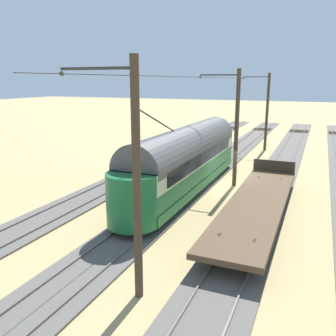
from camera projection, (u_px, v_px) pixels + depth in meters
ground_plane at (231, 187)px, 24.58m from camera, size 220.00×220.00×0.00m
track_adjacent_siding at (270, 190)px, 23.87m from camera, size 2.80×80.00×0.18m
track_third_siding at (197, 182)px, 25.83m from camera, size 2.80×80.00×0.18m
track_outer_siding at (134, 174)px, 27.78m from camera, size 2.80×80.00×0.18m
vintage_streetcar at (186, 158)px, 23.22m from camera, size 2.65×17.02×5.68m
flatcar_adjacent at (257, 202)px, 19.01m from camera, size 2.80×13.99×1.60m
catenary_pole_foreground at (266, 111)px, 36.91m from camera, size 2.87×0.28×7.93m
catenary_pole_mid_near at (236, 127)px, 24.10m from camera, size 2.87×0.28×7.93m
catenary_pole_mid_far at (135, 179)px, 11.29m from camera, size 2.87×0.28×7.93m
overhead_wire_run at (204, 77)px, 24.91m from camera, size 2.67×32.68×0.18m
spare_tie_stack at (145, 153)px, 34.96m from camera, size 2.40×2.40×0.54m
track_end_bumper at (195, 142)px, 40.61m from camera, size 1.80×0.60×0.80m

